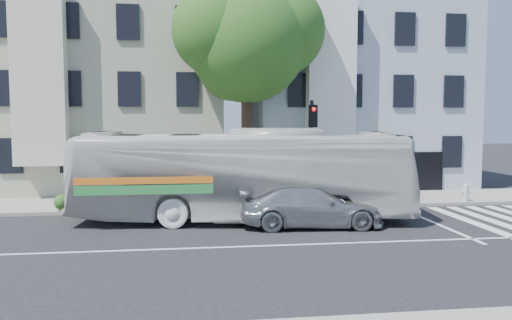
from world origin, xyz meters
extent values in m
plane|color=black|center=(0.00, 0.00, 0.00)|extent=(120.00, 120.00, 0.00)
cube|color=gray|center=(0.00, 8.00, 0.07)|extent=(80.00, 4.00, 0.15)
cube|color=#A4A78C|center=(-7.00, 15.00, 5.50)|extent=(12.00, 10.00, 11.00)
cube|color=#94A8B0|center=(7.00, 15.00, 5.50)|extent=(12.00, 10.00, 11.00)
cylinder|color=#2D2116|center=(0.00, 8.50, 2.60)|extent=(0.56, 0.56, 5.20)
sphere|color=#1F4616|center=(0.00, 8.50, 7.50)|extent=(5.60, 5.60, 5.60)
sphere|color=#1F4616|center=(1.60, 8.90, 8.20)|extent=(4.40, 4.40, 4.40)
sphere|color=#1F4616|center=(-1.40, 8.20, 8.00)|extent=(4.20, 4.20, 4.20)
sphere|color=#1F4616|center=(0.30, 9.70, 9.20)|extent=(3.80, 3.80, 3.80)
sphere|color=#1F4616|center=(-0.60, 9.10, 6.50)|extent=(3.40, 3.40, 3.40)
imported|color=silver|center=(-0.71, 3.95, 1.80)|extent=(4.54, 13.16, 3.59)
imported|color=#AEB0B5|center=(1.66, 2.60, 0.77)|extent=(2.53, 5.43, 1.53)
cylinder|color=black|center=(2.53, 6.05, 2.38)|extent=(0.16, 0.16, 4.75)
cube|color=black|center=(2.53, 5.80, 4.07)|extent=(0.35, 0.30, 0.96)
sphere|color=red|center=(2.53, 5.67, 4.35)|extent=(0.18, 0.18, 0.18)
cylinder|color=white|center=(2.53, 5.90, 2.94)|extent=(0.50, 0.11, 0.50)
cylinder|color=beige|center=(9.91, 6.30, 0.49)|extent=(0.27, 0.27, 0.68)
sphere|color=beige|center=(9.91, 6.30, 0.86)|extent=(0.25, 0.25, 0.25)
cylinder|color=beige|center=(9.91, 6.30, 0.58)|extent=(0.46, 0.18, 0.16)
camera|label=1|loc=(-2.69, -15.07, 3.94)|focal=35.00mm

